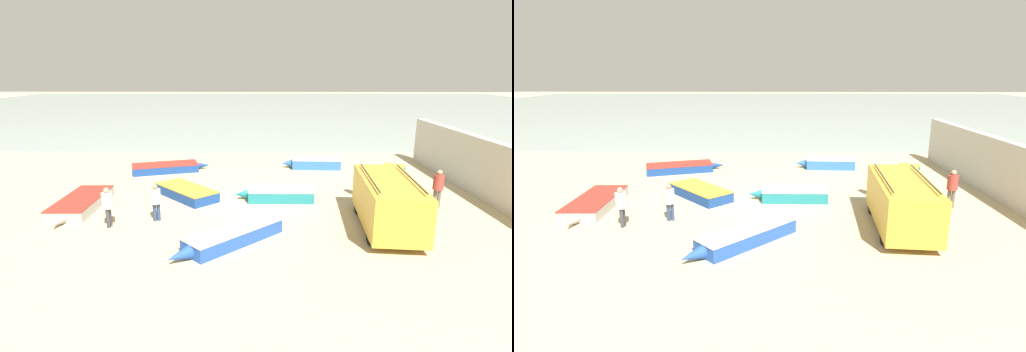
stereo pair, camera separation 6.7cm
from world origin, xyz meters
The scene contains 15 objects.
ground_plane centered at (0.00, 0.00, 0.00)m, with size 200.00×200.00×0.00m, color tan.
sea_water centered at (0.00, 52.00, 0.00)m, with size 120.00×80.00×0.01m, color #99A89E.
harbor_wall centered at (11.05, 1.00, 1.47)m, with size 0.50×17.20×2.95m, color #BCB7AD.
parked_van centered at (5.00, -3.19, 1.13)m, with size 2.47×5.52×2.17m.
fishing_rowboat_0 centered at (3.34, 7.00, 0.32)m, with size 3.80×1.44×0.64m.
fishing_rowboat_1 centered at (-6.03, 5.99, 0.25)m, with size 4.98×2.85×0.50m.
fishing_rowboat_2 centered at (7.50, 4.24, 0.31)m, with size 2.75×4.31×0.62m.
fishing_rowboat_3 centered at (0.77, 0.40, 0.28)m, with size 3.88×1.52×0.57m.
fishing_rowboat_4 centered at (-8.43, -1.05, 0.25)m, with size 1.77×4.97×0.50m.
fishing_rowboat_5 centered at (-1.19, -4.80, 0.28)m, with size 4.07×4.05×0.56m.
fishing_rowboat_6 centered at (-3.92, 0.79, 0.26)m, with size 3.74×3.85×0.53m.
fisherman_0 centered at (-6.28, -3.26, 1.00)m, with size 0.44×0.44×1.68m.
fisherman_1 centered at (8.13, -0.63, 1.07)m, with size 0.47×0.47×1.80m.
fisherman_2 centered at (4.92, 0.98, 1.00)m, with size 0.44×0.44×1.67m.
fisherman_3 centered at (-4.50, -2.54, 0.96)m, with size 0.42×0.42×1.61m.
Camera 1 is at (-0.06, -18.44, 6.22)m, focal length 28.00 mm.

